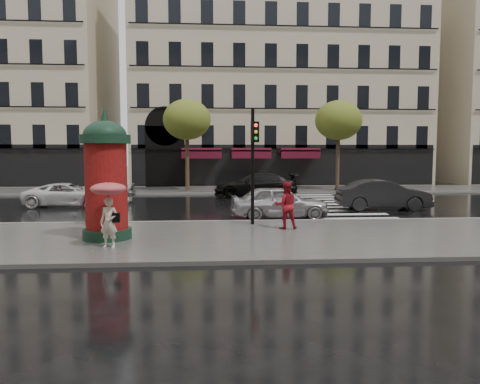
{
  "coord_description": "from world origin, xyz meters",
  "views": [
    {
      "loc": [
        -0.67,
        -15.76,
        2.9
      ],
      "look_at": [
        0.59,
        1.5,
        1.42
      ],
      "focal_mm": 35.0,
      "sensor_mm": 36.0,
      "label": 1
    }
  ],
  "objects": [
    {
      "name": "near_kerb",
      "position": [
        0.0,
        3.0,
        0.07
      ],
      "size": [
        90.0,
        0.25,
        0.14
      ],
      "primitive_type": "cube",
      "color": "slate",
      "rests_on": "ground"
    },
    {
      "name": "traffic_light",
      "position": [
        1.13,
        1.95,
        2.79
      ],
      "size": [
        0.32,
        0.43,
        4.41
      ],
      "color": "black",
      "rests_on": "near_sidewalk"
    },
    {
      "name": "woman_umbrella",
      "position": [
        -3.49,
        -2.07,
        1.42
      ],
      "size": [
        1.02,
        1.02,
        1.97
      ],
      "color": "beige",
      "rests_on": "near_sidewalk"
    },
    {
      "name": "far_kerb",
      "position": [
        0.0,
        16.0,
        0.07
      ],
      "size": [
        90.0,
        0.25,
        0.14
      ],
      "primitive_type": "cube",
      "color": "slate",
      "rests_on": "ground"
    },
    {
      "name": "ground",
      "position": [
        0.0,
        0.0,
        0.0
      ],
      "size": [
        160.0,
        160.0,
        0.0
      ],
      "primitive_type": "plane",
      "color": "black",
      "rests_on": "ground"
    },
    {
      "name": "morris_column",
      "position": [
        -3.85,
        -0.64,
        2.16
      ],
      "size": [
        1.58,
        1.58,
        4.25
      ],
      "color": "#133322",
      "rests_on": "near_sidewalk"
    },
    {
      "name": "tree_far_left",
      "position": [
        -2.0,
        18.0,
        5.17
      ],
      "size": [
        3.4,
        3.4,
        6.64
      ],
      "color": "#38281C",
      "rests_on": "ground"
    },
    {
      "name": "car_silver",
      "position": [
        2.49,
        4.22,
        0.73
      ],
      "size": [
        4.3,
        1.81,
        1.45
      ],
      "primitive_type": "imported",
      "rotation": [
        0.0,
        0.0,
        1.59
      ],
      "color": "#B7B7BC",
      "rests_on": "ground"
    },
    {
      "name": "car_darkgrey",
      "position": [
        8.18,
        6.97,
        0.76
      ],
      "size": [
        4.67,
        1.84,
        1.51
      ],
      "primitive_type": "imported",
      "rotation": [
        0.0,
        0.0,
        1.52
      ],
      "color": "black",
      "rests_on": "ground"
    },
    {
      "name": "car_black",
      "position": [
        2.52,
        14.1,
        0.78
      ],
      "size": [
        5.36,
        2.21,
        1.55
      ],
      "primitive_type": "imported",
      "rotation": [
        0.0,
        0.0,
        -1.58
      ],
      "color": "black",
      "rests_on": "ground"
    },
    {
      "name": "zebra_crossing",
      "position": [
        6.0,
        9.6,
        0.01
      ],
      "size": [
        3.6,
        11.75,
        0.01
      ],
      "primitive_type": "cube",
      "color": "silver",
      "rests_on": "ground"
    },
    {
      "name": "far_sidewalk",
      "position": [
        0.0,
        19.0,
        0.06
      ],
      "size": [
        90.0,
        6.0,
        0.12
      ],
      "primitive_type": "cube",
      "color": "#474744",
      "rests_on": "ground"
    },
    {
      "name": "bldg_far_corner",
      "position": [
        6.0,
        30.0,
        11.31
      ],
      "size": [
        26.0,
        14.0,
        22.9
      ],
      "color": "#B7A88C",
      "rests_on": "ground"
    },
    {
      "name": "man_burgundy",
      "position": [
        -5.0,
        2.4,
        0.97
      ],
      "size": [
        0.97,
        0.79,
        1.71
      ],
      "primitive_type": "imported",
      "rotation": [
        0.0,
        0.0,
        3.48
      ],
      "color": "#501021",
      "rests_on": "near_sidewalk"
    },
    {
      "name": "tree_far_right",
      "position": [
        9.0,
        18.0,
        5.17
      ],
      "size": [
        3.4,
        3.4,
        6.64
      ],
      "color": "#38281C",
      "rests_on": "ground"
    },
    {
      "name": "woman_red",
      "position": [
        2.21,
        0.88,
        0.98
      ],
      "size": [
        0.87,
        0.69,
        1.72
      ],
      "primitive_type": "imported",
      "rotation": [
        0.0,
        0.0,
        3.19
      ],
      "color": "maroon",
      "rests_on": "near_sidewalk"
    },
    {
      "name": "car_far_silver",
      "position": [
        -7.07,
        13.31,
        0.69
      ],
      "size": [
        4.07,
        1.7,
        1.38
      ],
      "primitive_type": "imported",
      "rotation": [
        0.0,
        0.0,
        -1.59
      ],
      "color": "silver",
      "rests_on": "ground"
    },
    {
      "name": "near_sidewalk",
      "position": [
        0.0,
        -0.5,
        0.06
      ],
      "size": [
        90.0,
        7.0,
        0.12
      ],
      "primitive_type": "cube",
      "color": "#474744",
      "rests_on": "ground"
    },
    {
      "name": "car_white",
      "position": [
        -8.02,
        9.64,
        0.62
      ],
      "size": [
        4.57,
        2.26,
        1.25
      ],
      "primitive_type": "imported",
      "rotation": [
        0.0,
        0.0,
        1.61
      ],
      "color": "white",
      "rests_on": "ground"
    }
  ]
}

